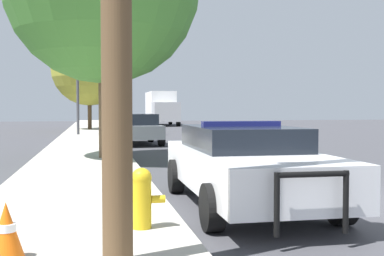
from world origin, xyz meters
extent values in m
plane|color=#3D3D42|center=(0.00, 0.00, 0.00)|extent=(110.00, 110.00, 0.00)
cube|color=#ADA89E|center=(-5.10, 0.00, 0.07)|extent=(3.00, 110.00, 0.13)
cube|color=white|center=(-2.29, 0.14, 0.64)|extent=(1.96, 4.90, 0.63)
cube|color=black|center=(-2.29, 0.39, 1.15)|extent=(1.67, 2.55, 0.39)
cylinder|color=black|center=(-1.37, -1.38, 0.33)|extent=(0.25, 0.66, 0.65)
cylinder|color=black|center=(-3.24, -1.36, 0.33)|extent=(0.25, 0.66, 0.65)
cylinder|color=black|center=(-1.34, 1.65, 0.33)|extent=(0.25, 0.66, 0.65)
cylinder|color=black|center=(-3.21, 1.66, 0.33)|extent=(0.25, 0.66, 0.65)
cylinder|color=black|center=(-1.88, -2.42, 0.55)|extent=(0.07, 0.07, 0.74)
cylinder|color=black|center=(-2.74, -2.41, 0.55)|extent=(0.07, 0.07, 0.74)
cylinder|color=black|center=(-2.31, -2.42, 0.89)|extent=(0.91, 0.08, 0.07)
cube|color=navy|center=(-2.29, 0.39, 1.39)|extent=(1.38, 0.21, 0.09)
cube|color=navy|center=(-1.33, 0.13, 0.67)|extent=(0.04, 3.51, 0.18)
cylinder|color=gold|center=(-4.20, -1.50, 0.43)|extent=(0.25, 0.25, 0.61)
sphere|color=gold|center=(-4.20, -1.50, 0.77)|extent=(0.26, 0.26, 0.26)
cylinder|color=gold|center=(-4.41, -1.50, 0.49)|extent=(0.18, 0.10, 0.10)
cylinder|color=gold|center=(-3.99, -1.50, 0.49)|extent=(0.18, 0.10, 0.10)
cylinder|color=#424247|center=(-5.63, 21.10, 2.46)|extent=(0.16, 0.16, 4.67)
cylinder|color=#424247|center=(-4.14, 21.10, 4.65)|extent=(2.98, 0.11, 0.11)
cube|color=black|center=(-2.65, 21.10, 4.20)|extent=(0.30, 0.24, 0.90)
sphere|color=red|center=(-2.65, 20.97, 4.50)|extent=(0.20, 0.20, 0.20)
sphere|color=orange|center=(-2.65, 20.97, 4.20)|extent=(0.20, 0.20, 0.20)
sphere|color=green|center=(-2.65, 20.97, 3.90)|extent=(0.20, 0.20, 0.20)
cube|color=slate|center=(-2.79, 14.52, 0.62)|extent=(1.97, 4.49, 0.58)
cube|color=black|center=(-2.77, 14.30, 1.15)|extent=(1.61, 2.36, 0.49)
cylinder|color=black|center=(-3.71, 15.83, 0.32)|extent=(0.27, 0.66, 0.65)
cylinder|color=black|center=(-2.01, 15.93, 0.32)|extent=(0.27, 0.66, 0.65)
cylinder|color=black|center=(-3.56, 13.11, 0.32)|extent=(0.27, 0.66, 0.65)
cylinder|color=black|center=(-1.86, 13.20, 0.32)|extent=(0.27, 0.66, 0.65)
cube|color=#B7B7BC|center=(1.72, 35.48, 1.31)|extent=(2.36, 2.16, 1.75)
cube|color=white|center=(1.73, 39.33, 1.84)|extent=(2.36, 5.55, 2.81)
cylinder|color=black|center=(2.88, 35.69, 0.44)|extent=(0.28, 0.88, 0.87)
cylinder|color=black|center=(0.57, 35.69, 0.44)|extent=(0.28, 0.88, 0.87)
cylinder|color=black|center=(2.89, 40.37, 0.44)|extent=(0.28, 0.88, 0.87)
cylinder|color=black|center=(0.58, 40.37, 0.44)|extent=(0.28, 0.88, 0.87)
cylinder|color=brown|center=(-4.46, 7.52, 1.94)|extent=(0.31, 0.31, 3.62)
cylinder|color=#4C3823|center=(-5.00, 28.13, 1.60)|extent=(0.29, 0.29, 2.94)
sphere|color=#999933|center=(-5.00, 28.13, 4.57)|extent=(5.46, 5.46, 5.46)
cone|color=orange|center=(-5.67, -2.46, 0.42)|extent=(0.36, 0.36, 0.58)
cylinder|color=white|center=(-5.67, -2.46, 0.45)|extent=(0.20, 0.20, 0.08)
camera|label=1|loc=(-4.80, -7.56, 1.66)|focal=45.00mm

